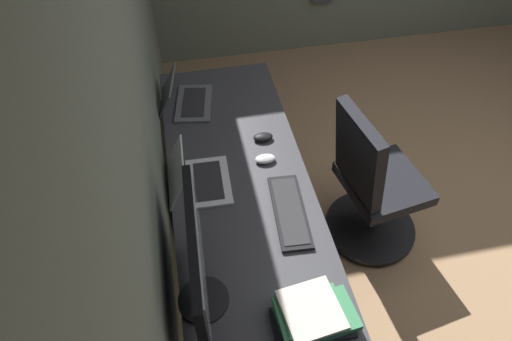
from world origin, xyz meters
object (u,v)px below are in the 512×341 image
at_px(book_stack_near, 313,316).
at_px(office_chair, 372,187).
at_px(drawer_pedestal, 235,219).
at_px(laptop_leftmost, 183,98).
at_px(monitor_primary, 198,264).
at_px(mouse_main, 263,137).
at_px(laptop_left, 196,178).
at_px(mouse_spare, 265,159).
at_px(keyboard_main, 290,211).

bearing_deg(book_stack_near, office_chair, -37.08).
xyz_separation_m(drawer_pedestal, laptop_leftmost, (0.58, 0.19, 0.43)).
relative_size(monitor_primary, mouse_main, 5.47).
bearing_deg(office_chair, drawer_pedestal, 89.33).
relative_size(laptop_left, mouse_spare, 3.08).
bearing_deg(monitor_primary, book_stack_near, -113.17).
distance_m(laptop_leftmost, keyboard_main, 0.96).
xyz_separation_m(laptop_leftmost, office_chair, (-0.59, -0.96, -0.32)).
xyz_separation_m(laptop_leftmost, keyboard_main, (-0.87, -0.40, -0.03)).
bearing_deg(drawer_pedestal, laptop_leftmost, 17.71).
bearing_deg(keyboard_main, mouse_main, 1.92).
height_order(drawer_pedestal, book_stack_near, book_stack_near).
bearing_deg(monitor_primary, mouse_main, -25.99).
relative_size(mouse_spare, office_chair, 0.11).
distance_m(laptop_leftmost, mouse_spare, 0.64).
bearing_deg(mouse_main, book_stack_near, 178.54).
distance_m(book_stack_near, office_chair, 1.06).
distance_m(drawer_pedestal, keyboard_main, 0.54).
height_order(keyboard_main, mouse_main, mouse_main).
relative_size(mouse_main, mouse_spare, 1.00).
bearing_deg(drawer_pedestal, monitor_primary, 161.46).
height_order(keyboard_main, office_chair, office_chair).
bearing_deg(keyboard_main, laptop_leftmost, 24.56).
distance_m(laptop_left, office_chair, 1.01).
height_order(drawer_pedestal, laptop_left, laptop_left).
distance_m(drawer_pedestal, mouse_spare, 0.44).
relative_size(keyboard_main, mouse_main, 4.12).
xyz_separation_m(monitor_primary, book_stack_near, (-0.17, -0.39, -0.22)).
relative_size(drawer_pedestal, mouse_spare, 6.68).
height_order(monitor_primary, book_stack_near, monitor_primary).
height_order(keyboard_main, book_stack_near, book_stack_near).
bearing_deg(book_stack_near, keyboard_main, -4.73).
bearing_deg(laptop_leftmost, keyboard_main, -155.44).
xyz_separation_m(drawer_pedestal, monitor_primary, (-0.65, 0.22, 0.65)).
relative_size(keyboard_main, mouse_spare, 4.12).
bearing_deg(keyboard_main, office_chair, -63.13).
bearing_deg(laptop_left, monitor_primary, 176.66).
height_order(drawer_pedestal, keyboard_main, keyboard_main).
xyz_separation_m(laptop_leftmost, book_stack_near, (-1.39, -0.36, 0.00)).
height_order(mouse_main, mouse_spare, same).
bearing_deg(laptop_leftmost, laptop_left, -179.64).
xyz_separation_m(laptop_left, mouse_spare, (0.09, -0.36, -0.03)).
relative_size(keyboard_main, book_stack_near, 1.35).
bearing_deg(laptop_leftmost, mouse_main, -134.43).
xyz_separation_m(laptop_leftmost, mouse_main, (-0.38, -0.38, -0.03)).
distance_m(laptop_leftmost, laptop_left, 0.62).
relative_size(keyboard_main, office_chair, 0.44).
bearing_deg(laptop_leftmost, office_chair, -121.42).
xyz_separation_m(drawer_pedestal, office_chair, (-0.01, -0.78, 0.11)).
height_order(monitor_primary, keyboard_main, monitor_primary).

